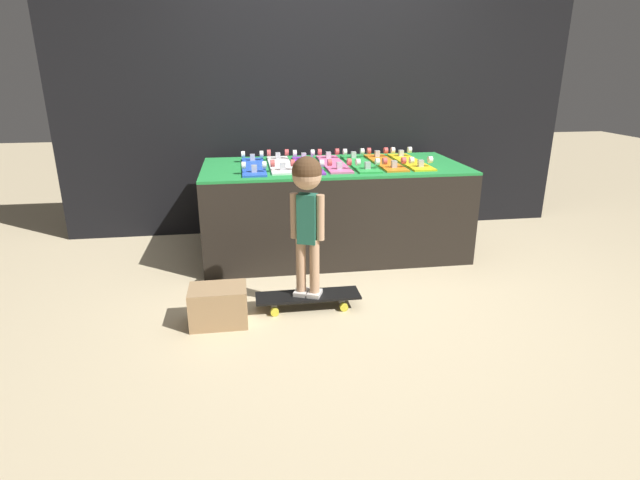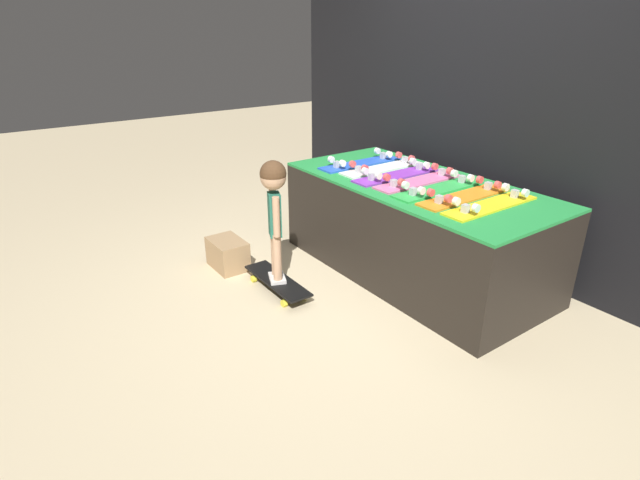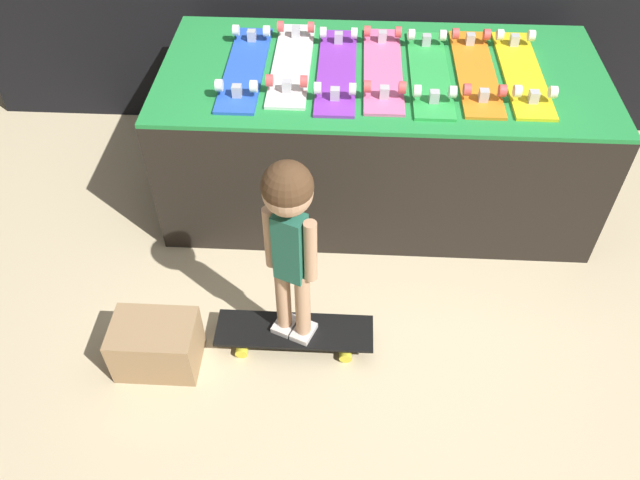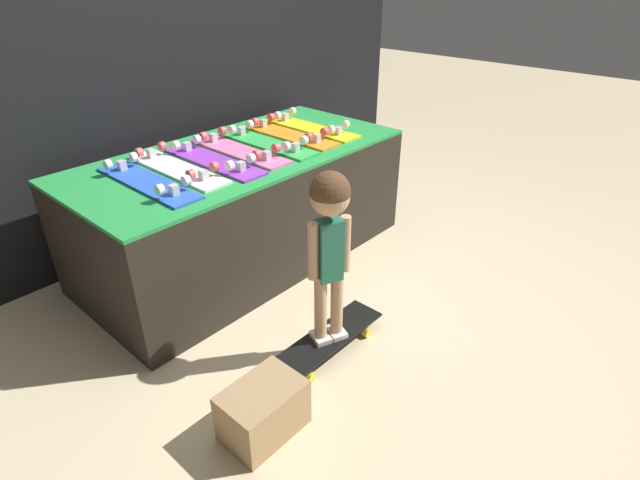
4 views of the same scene
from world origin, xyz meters
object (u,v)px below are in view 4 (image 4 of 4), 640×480
(child, at_px, (330,228))
(storage_box, at_px, (263,410))
(skateboard_purple_on_rack, at_px, (213,160))
(skateboard_white_on_rack, at_px, (177,167))
(skateboard_orange_on_rack, at_px, (289,134))
(skateboard_green_on_rack, at_px, (267,142))
(skateboard_blue_on_rack, at_px, (147,181))
(skateboard_on_floor, at_px, (328,339))
(skateboard_pink_on_rack, at_px, (239,150))
(skateboard_yellow_on_rack, at_px, (311,127))

(child, distance_m, storage_box, 0.82)
(skateboard_purple_on_rack, xyz_separation_m, storage_box, (-0.69, -1.13, -0.63))
(skateboard_white_on_rack, xyz_separation_m, skateboard_orange_on_rack, (0.85, -0.03, 0.00))
(skateboard_green_on_rack, bearing_deg, child, -119.06)
(skateboard_green_on_rack, bearing_deg, storage_box, -134.66)
(skateboard_purple_on_rack, distance_m, child, 1.01)
(skateboard_purple_on_rack, bearing_deg, child, -97.56)
(storage_box, bearing_deg, child, 12.56)
(skateboard_blue_on_rack, relative_size, skateboard_on_floor, 1.13)
(skateboard_pink_on_rack, distance_m, skateboard_yellow_on_rack, 0.64)
(skateboard_orange_on_rack, xyz_separation_m, skateboard_on_floor, (-0.77, -1.03, -0.68))
(skateboard_white_on_rack, bearing_deg, skateboard_pink_on_rack, -3.62)
(skateboard_orange_on_rack, bearing_deg, skateboard_white_on_rack, 178.02)
(skateboard_white_on_rack, distance_m, skateboard_green_on_rack, 0.64)
(skateboard_orange_on_rack, height_order, skateboard_on_floor, skateboard_orange_on_rack)
(skateboard_white_on_rack, relative_size, child, 0.85)
(skateboard_purple_on_rack, height_order, skateboard_on_floor, skateboard_purple_on_rack)
(skateboard_blue_on_rack, relative_size, skateboard_white_on_rack, 1.00)
(skateboard_white_on_rack, distance_m, skateboard_yellow_on_rack, 1.06)
(skateboard_blue_on_rack, distance_m, skateboard_orange_on_rack, 1.06)
(skateboard_green_on_rack, bearing_deg, skateboard_purple_on_rack, -179.98)
(skateboard_yellow_on_rack, height_order, storage_box, skateboard_yellow_on_rack)
(skateboard_pink_on_rack, height_order, skateboard_yellow_on_rack, same)
(skateboard_orange_on_rack, bearing_deg, skateboard_yellow_on_rack, 0.16)
(skateboard_white_on_rack, bearing_deg, storage_box, -112.07)
(skateboard_blue_on_rack, distance_m, child, 1.05)
(skateboard_on_floor, relative_size, child, 0.75)
(skateboard_on_floor, xyz_separation_m, child, (0.00, 0.00, 0.64))
(skateboard_white_on_rack, distance_m, child, 1.06)
(child, bearing_deg, skateboard_green_on_rack, 83.34)
(child, bearing_deg, storage_box, -145.04)
(skateboard_green_on_rack, xyz_separation_m, skateboard_orange_on_rack, (0.21, 0.02, 0.00))
(storage_box, bearing_deg, skateboard_green_on_rack, 45.34)
(skateboard_blue_on_rack, height_order, skateboard_purple_on_rack, same)
(child, bearing_deg, skateboard_blue_on_rack, 128.59)
(skateboard_blue_on_rack, height_order, skateboard_orange_on_rack, same)
(skateboard_purple_on_rack, relative_size, skateboard_green_on_rack, 1.00)
(skateboard_purple_on_rack, bearing_deg, skateboard_blue_on_rack, 180.00)
(storage_box, bearing_deg, skateboard_yellow_on_rack, 36.74)
(skateboard_green_on_rack, relative_size, skateboard_yellow_on_rack, 1.00)
(skateboard_purple_on_rack, distance_m, skateboard_on_floor, 1.22)
(skateboard_pink_on_rack, bearing_deg, storage_box, -128.09)
(skateboard_white_on_rack, relative_size, skateboard_orange_on_rack, 1.00)
(skateboard_white_on_rack, relative_size, skateboard_green_on_rack, 1.00)
(skateboard_pink_on_rack, height_order, skateboard_green_on_rack, same)
(skateboard_blue_on_rack, xyz_separation_m, skateboard_green_on_rack, (0.85, 0.00, 0.00))
(skateboard_yellow_on_rack, bearing_deg, storage_box, -143.26)
(skateboard_yellow_on_rack, bearing_deg, skateboard_on_floor, -133.79)
(skateboard_pink_on_rack, xyz_separation_m, skateboard_on_floor, (-0.35, -1.03, -0.68))
(skateboard_blue_on_rack, relative_size, skateboard_green_on_rack, 1.00)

